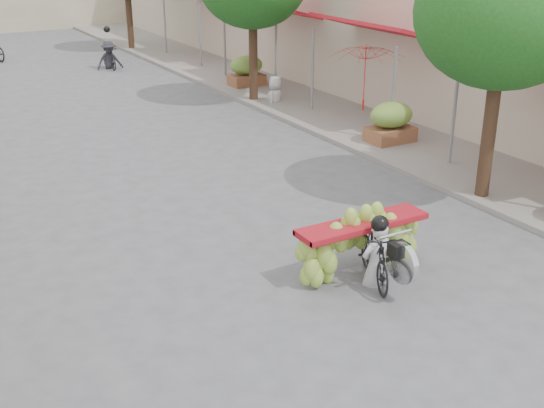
# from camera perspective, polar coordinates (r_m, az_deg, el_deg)

# --- Properties ---
(ground) EXTENTS (120.00, 120.00, 0.00)m
(ground) POSITION_cam_1_polar(r_m,az_deg,el_deg) (9.02, 11.19, -14.25)
(ground) COLOR #5C5C62
(ground) RESTS_ON ground
(sidewalk_right) EXTENTS (4.00, 60.00, 0.12)m
(sidewalk_right) POSITION_cam_1_polar(r_m,az_deg,el_deg) (24.18, 0.69, 9.54)
(sidewalk_right) COLOR gray
(sidewalk_right) RESTS_ON ground
(street_tree_near) EXTENTS (3.40, 3.40, 5.25)m
(street_tree_near) POSITION_cam_1_polar(r_m,az_deg,el_deg) (14.06, 18.81, 14.81)
(street_tree_near) COLOR #3A2719
(street_tree_near) RESTS_ON ground
(produce_crate_mid) EXTENTS (1.20, 0.88, 1.16)m
(produce_crate_mid) POSITION_cam_1_polar(r_m,az_deg,el_deg) (18.01, 9.93, 7.00)
(produce_crate_mid) COLOR brown
(produce_crate_mid) RESTS_ON ground
(produce_crate_far) EXTENTS (1.20, 0.88, 1.16)m
(produce_crate_far) POSITION_cam_1_polar(r_m,az_deg,el_deg) (24.53, -2.15, 11.26)
(produce_crate_far) COLOR brown
(produce_crate_far) RESTS_ON ground
(banana_motorbike) EXTENTS (2.29, 1.80, 1.95)m
(banana_motorbike) POSITION_cam_1_polar(r_m,az_deg,el_deg) (10.97, 8.18, -3.05)
(banana_motorbike) COLOR black
(banana_motorbike) RESTS_ON ground
(market_umbrella) EXTENTS (2.22, 2.22, 1.79)m
(market_umbrella) POSITION_cam_1_polar(r_m,az_deg,el_deg) (18.45, 7.98, 13.13)
(market_umbrella) COLOR red
(market_umbrella) RESTS_ON ground
(pedestrian) EXTENTS (0.90, 0.84, 1.59)m
(pedestrian) POSITION_cam_1_polar(r_m,az_deg,el_deg) (22.15, 0.26, 10.64)
(pedestrian) COLOR beige
(pedestrian) RESTS_ON ground
(bg_motorbike_b) EXTENTS (1.07, 1.55, 1.95)m
(bg_motorbike_b) POSITION_cam_1_polar(r_m,az_deg,el_deg) (28.85, -13.53, 12.63)
(bg_motorbike_b) COLOR black
(bg_motorbike_b) RESTS_ON ground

